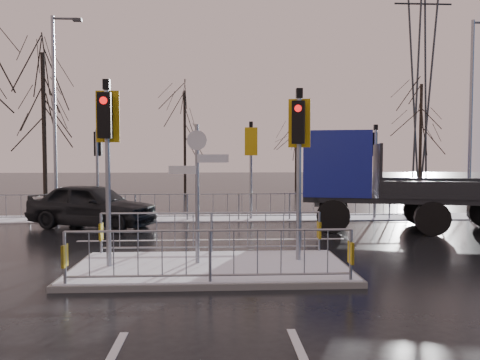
{
  "coord_description": "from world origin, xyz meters",
  "views": [
    {
      "loc": [
        0.12,
        -10.14,
        2.53
      ],
      "look_at": [
        0.84,
        3.86,
        1.8
      ],
      "focal_mm": 35.0,
      "sensor_mm": 36.0,
      "label": 1
    }
  ],
  "objects_px": {
    "flatbed_truck": "(367,177)",
    "street_lamp_right": "(473,110)",
    "traffic_island": "(210,254)",
    "street_lamp_left": "(56,108)",
    "car_far_lane": "(92,205)"
  },
  "relations": [
    {
      "from": "traffic_island",
      "to": "flatbed_truck",
      "type": "distance_m",
      "value": 8.02
    },
    {
      "from": "car_far_lane",
      "to": "flatbed_truck",
      "type": "xyz_separation_m",
      "value": [
        9.6,
        -0.71,
        1.0
      ]
    },
    {
      "from": "traffic_island",
      "to": "car_far_lane",
      "type": "height_order",
      "value": "traffic_island"
    },
    {
      "from": "car_far_lane",
      "to": "street_lamp_left",
      "type": "height_order",
      "value": "street_lamp_left"
    },
    {
      "from": "traffic_island",
      "to": "car_far_lane",
      "type": "relative_size",
      "value": 1.3
    },
    {
      "from": "traffic_island",
      "to": "street_lamp_left",
      "type": "height_order",
      "value": "street_lamp_left"
    },
    {
      "from": "traffic_island",
      "to": "street_lamp_left",
      "type": "distance_m",
      "value": 12.17
    },
    {
      "from": "street_lamp_left",
      "to": "street_lamp_right",
      "type": "bearing_deg",
      "value": -3.37
    },
    {
      "from": "traffic_island",
      "to": "street_lamp_right",
      "type": "bearing_deg",
      "value": 38.73
    },
    {
      "from": "street_lamp_right",
      "to": "street_lamp_left",
      "type": "distance_m",
      "value": 17.03
    },
    {
      "from": "street_lamp_left",
      "to": "flatbed_truck",
      "type": "bearing_deg",
      "value": -17.4
    },
    {
      "from": "street_lamp_right",
      "to": "street_lamp_left",
      "type": "relative_size",
      "value": 0.98
    },
    {
      "from": "car_far_lane",
      "to": "street_lamp_right",
      "type": "relative_size",
      "value": 0.58
    },
    {
      "from": "street_lamp_right",
      "to": "traffic_island",
      "type": "bearing_deg",
      "value": -141.27
    },
    {
      "from": "flatbed_truck",
      "to": "street_lamp_right",
      "type": "xyz_separation_m",
      "value": [
        5.21,
        2.7,
        2.6
      ]
    }
  ]
}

